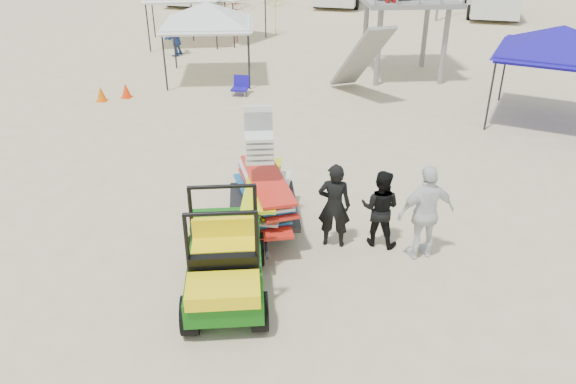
% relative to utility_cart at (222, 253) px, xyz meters
% --- Properties ---
extents(ground, '(140.00, 140.00, 0.00)m').
position_rel_utility_cart_xyz_m(ground, '(0.23, -1.44, -0.87)').
color(ground, beige).
rests_on(ground, ground).
extents(utility_cart, '(1.92, 2.71, 1.86)m').
position_rel_utility_cart_xyz_m(utility_cart, '(0.00, 0.00, 0.00)').
color(utility_cart, '#10590E').
rests_on(utility_cart, ground).
extents(surf_trailer, '(1.91, 2.65, 2.28)m').
position_rel_utility_cart_xyz_m(surf_trailer, '(0.01, 2.33, 0.07)').
color(surf_trailer, black).
rests_on(surf_trailer, ground).
extents(man_left, '(0.67, 0.47, 1.73)m').
position_rel_utility_cart_xyz_m(man_left, '(1.52, 2.03, -0.00)').
color(man_left, black).
rests_on(man_left, ground).
extents(man_mid, '(0.83, 0.69, 1.57)m').
position_rel_utility_cart_xyz_m(man_mid, '(2.37, 2.28, -0.08)').
color(man_mid, black).
rests_on(man_mid, ground).
extents(man_right, '(1.19, 0.93, 1.88)m').
position_rel_utility_cart_xyz_m(man_right, '(3.22, 2.03, 0.07)').
color(man_right, white).
rests_on(man_right, ground).
extents(canopy_blue, '(3.76, 3.76, 3.27)m').
position_rel_utility_cart_xyz_m(canopy_blue, '(6.59, 10.30, 1.86)').
color(canopy_blue, black).
rests_on(canopy_blue, ground).
extents(canopy_white_a, '(3.84, 3.84, 3.18)m').
position_rel_utility_cart_xyz_m(canopy_white_a, '(-4.89, 12.23, 1.76)').
color(canopy_white_a, black).
rests_on(canopy_white_a, ground).
extents(umbrella_a, '(2.68, 2.70, 1.84)m').
position_rel_utility_cart_xyz_m(umbrella_a, '(-5.85, 18.14, 0.06)').
color(umbrella_a, '#B52013').
rests_on(umbrella_a, ground).
extents(umbrella_b, '(2.63, 2.63, 1.69)m').
position_rel_utility_cart_xyz_m(umbrella_b, '(-4.45, 20.17, -0.02)').
color(umbrella_b, '#CCC712').
rests_on(umbrella_b, ground).
extents(cone_near, '(0.34, 0.34, 0.50)m').
position_rel_utility_cart_xyz_m(cone_near, '(-6.85, 9.35, -0.62)').
color(cone_near, '#FF3708').
rests_on(cone_near, ground).
extents(cone_far, '(0.34, 0.34, 0.50)m').
position_rel_utility_cart_xyz_m(cone_far, '(-7.48, 8.82, -0.62)').
color(cone_far, orange).
rests_on(cone_far, ground).
extents(beach_chair_a, '(0.59, 0.63, 0.64)m').
position_rel_utility_cart_xyz_m(beach_chair_a, '(-3.19, 10.63, -0.55)').
color(beach_chair_a, '#190E98').
rests_on(beach_chair_a, ground).
extents(distant_beachgoers, '(20.63, 11.16, 1.64)m').
position_rel_utility_cart_xyz_m(distant_beachgoers, '(-1.88, 18.00, -0.09)').
color(distant_beachgoers, '#D2894E').
rests_on(distant_beachgoers, ground).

